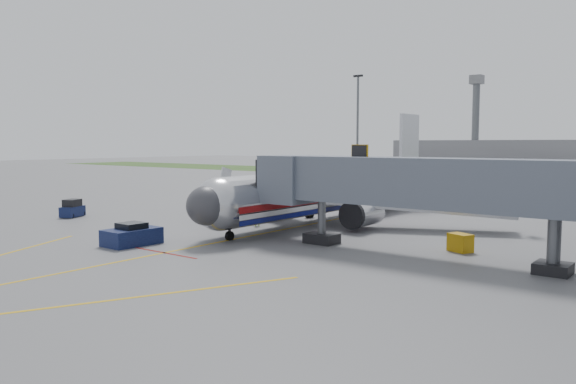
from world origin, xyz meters
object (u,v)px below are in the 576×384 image
Objects in this scene: belt_loader at (270,210)px; airliner at (331,191)px; ramp_worker at (257,217)px; baggage_tug at (72,209)px; pushback_tug at (132,236)px.

airliner is at bearing 3.77° from belt_loader.
ramp_worker is (-3.00, -6.74, -1.85)m from airliner.
airliner is 13.16× the size of baggage_tug.
pushback_tug is 12.05m from ramp_worker.
baggage_tug reaches higher than ramp_worker.
airliner reaches higher than belt_loader.
belt_loader is at bearing 42.77° from baggage_tug.
baggage_tug is (-20.61, -13.18, -1.90)m from airliner.
airliner reaches higher than ramp_worker.
ramp_worker is (3.86, -6.29, 0.29)m from belt_loader.
baggage_tug is 0.63× the size of belt_loader.
airliner reaches higher than baggage_tug.
airliner is 8.28× the size of belt_loader.
airliner is 22.44× the size of ramp_worker.
airliner is at bearing 32.59° from baggage_tug.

